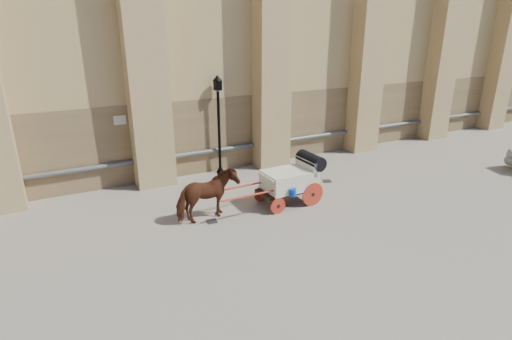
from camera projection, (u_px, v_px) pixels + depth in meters
ground at (217, 216)px, 12.58m from camera, size 90.00×90.00×0.00m
horse at (207, 196)px, 12.05m from camera, size 2.00×1.13×1.60m
carriage at (292, 178)px, 13.28m from camera, size 3.73×1.33×1.63m
street_lamp at (219, 122)px, 15.71m from camera, size 0.37×0.37×3.92m
drain_grate_near at (212, 221)px, 12.19m from camera, size 0.36×0.36×0.01m
drain_grate_far at (327, 181)px, 15.43m from camera, size 0.42×0.42×0.01m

